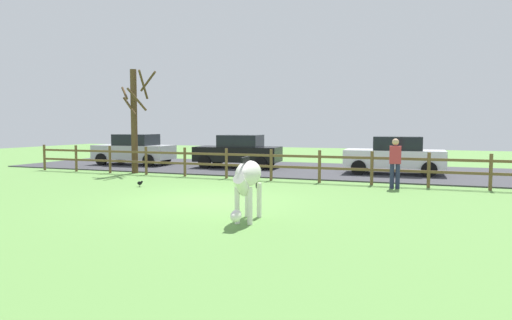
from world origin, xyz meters
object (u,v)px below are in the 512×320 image
(zebra, at_px, (247,179))
(parked_car_white, at_px, (395,155))
(bare_tree, at_px, (135,117))
(visitor_near_fence, at_px, (395,161))
(parked_car_silver, at_px, (134,149))
(crow_on_grass, at_px, (140,183))
(parked_car_black, at_px, (238,151))

(zebra, xyz_separation_m, parked_car_white, (2.17, 10.80, -0.08))
(bare_tree, relative_size, visitor_near_fence, 2.71)
(parked_car_silver, relative_size, visitor_near_fence, 2.50)
(zebra, bearing_deg, crow_on_grass, 144.81)
(parked_car_silver, bearing_deg, crow_on_grass, -52.99)
(crow_on_grass, bearing_deg, parked_car_silver, 127.01)
(parked_car_white, bearing_deg, parked_car_black, 177.81)
(parked_car_black, distance_m, parked_car_white, 7.19)
(bare_tree, distance_m, visitor_near_fence, 11.04)
(bare_tree, xyz_separation_m, parked_car_white, (10.53, 3.22, -1.56))
(parked_car_white, bearing_deg, bare_tree, -163.00)
(parked_car_white, distance_m, parked_car_silver, 12.84)
(bare_tree, height_order, parked_car_silver, bare_tree)
(parked_car_black, xyz_separation_m, parked_car_white, (7.19, -0.27, 0.00))
(zebra, distance_m, visitor_near_fence, 6.98)
(crow_on_grass, distance_m, parked_car_silver, 8.56)
(bare_tree, bearing_deg, parked_car_silver, 126.52)
(zebra, bearing_deg, parked_car_white, 78.63)
(crow_on_grass, xyz_separation_m, visitor_near_fence, (8.06, 2.60, 0.78))
(crow_on_grass, distance_m, visitor_near_fence, 8.51)
(parked_car_black, distance_m, visitor_near_fence, 8.82)
(crow_on_grass, height_order, parked_car_silver, parked_car_silver)
(parked_car_white, relative_size, visitor_near_fence, 2.49)
(zebra, distance_m, crow_on_grass, 6.82)
(bare_tree, xyz_separation_m, parked_car_black, (3.34, 3.49, -1.56))
(crow_on_grass, xyz_separation_m, parked_car_black, (0.52, 7.18, 0.72))
(zebra, bearing_deg, parked_car_silver, 134.88)
(parked_car_silver, bearing_deg, zebra, -45.12)
(zebra, distance_m, parked_car_white, 11.02)
(bare_tree, height_order, zebra, bare_tree)
(parked_car_silver, xyz_separation_m, visitor_near_fence, (13.20, -4.21, 0.06))
(parked_car_black, bearing_deg, parked_car_white, -2.19)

